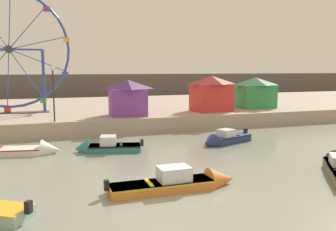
% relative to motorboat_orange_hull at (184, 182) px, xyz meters
% --- Properties ---
extents(ground_plane, '(240.00, 240.00, 0.00)m').
position_rel_motorboat_orange_hull_xyz_m(ground_plane, '(-1.06, -0.24, -0.31)').
color(ground_plane, gray).
extents(quay_promenade, '(110.00, 24.54, 1.27)m').
position_rel_motorboat_orange_hull_xyz_m(quay_promenade, '(-1.06, 26.31, 0.33)').
color(quay_promenade, tan).
rests_on(quay_promenade, ground_plane).
extents(distant_town_skyline, '(140.00, 3.00, 4.40)m').
position_rel_motorboat_orange_hull_xyz_m(distant_town_skyline, '(-1.06, 50.95, 1.89)').
color(distant_town_skyline, '#564C47').
rests_on(distant_town_skyline, ground_plane).
extents(motorboat_orange_hull, '(6.09, 1.33, 1.45)m').
position_rel_motorboat_orange_hull_xyz_m(motorboat_orange_hull, '(0.00, 0.00, 0.00)').
color(motorboat_orange_hull, orange).
rests_on(motorboat_orange_hull, ground_plane).
extents(motorboat_navy_blue, '(4.56, 2.76, 1.35)m').
position_rel_motorboat_orange_hull_xyz_m(motorboat_navy_blue, '(6.35, 8.23, 0.03)').
color(motorboat_navy_blue, navy).
rests_on(motorboat_navy_blue, ground_plane).
extents(motorboat_teal_painted, '(4.49, 2.35, 1.49)m').
position_rel_motorboat_orange_hull_xyz_m(motorboat_teal_painted, '(-2.22, 8.63, -0.01)').
color(motorboat_teal_painted, teal).
rests_on(motorboat_teal_painted, ground_plane).
extents(motorboat_white_red_stripe, '(5.48, 2.42, 1.39)m').
position_rel_motorboat_orange_hull_xyz_m(motorboat_white_red_stripe, '(-6.91, 9.43, -0.08)').
color(motorboat_white_red_stripe, silver).
rests_on(motorboat_white_red_stripe, ground_plane).
extents(ferris_wheel_blue_frame, '(10.70, 1.20, 11.16)m').
position_rel_motorboat_orange_hull_xyz_m(ferris_wheel_blue_frame, '(-8.42, 21.59, 6.57)').
color(ferris_wheel_blue_frame, '#334CA8').
rests_on(ferris_wheel_blue_frame, quay_promenade).
extents(carnival_booth_red_striped, '(4.10, 3.16, 3.40)m').
position_rel_motorboat_orange_hull_xyz_m(carnival_booth_red_striped, '(9.66, 17.09, 2.73)').
color(carnival_booth_red_striped, red).
rests_on(carnival_booth_red_striped, quay_promenade).
extents(carnival_booth_purple_stall, '(3.53, 3.02, 3.13)m').
position_rel_motorboat_orange_hull_xyz_m(carnival_booth_purple_stall, '(1.27, 16.38, 2.59)').
color(carnival_booth_purple_stall, purple).
rests_on(carnival_booth_purple_stall, quay_promenade).
extents(carnival_booth_green_kiosk, '(4.08, 3.10, 3.17)m').
position_rel_motorboat_orange_hull_xyz_m(carnival_booth_green_kiosk, '(15.34, 18.38, 2.61)').
color(carnival_booth_green_kiosk, '#33934C').
rests_on(carnival_booth_green_kiosk, quay_promenade).
extents(promenade_lamp_near, '(0.32, 0.32, 4.26)m').
position_rel_motorboat_orange_hull_xyz_m(promenade_lamp_near, '(-4.94, 14.70, 3.72)').
color(promenade_lamp_near, '#2D2D33').
rests_on(promenade_lamp_near, quay_promenade).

